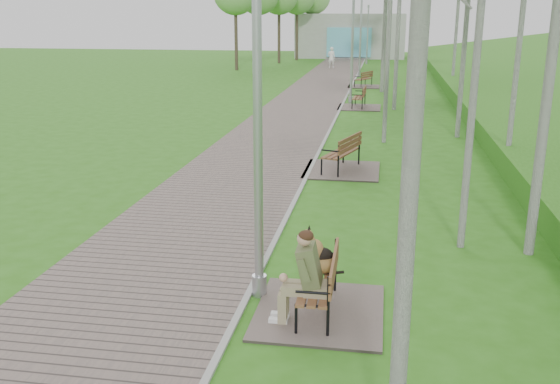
{
  "coord_description": "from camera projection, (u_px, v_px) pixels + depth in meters",
  "views": [
    {
      "loc": [
        1.92,
        -9.69,
        4.18
      ],
      "look_at": [
        0.17,
        0.75,
        1.11
      ],
      "focal_mm": 40.0,
      "sensor_mm": 36.0,
      "label": 1
    }
  ],
  "objects": [
    {
      "name": "ground",
      "position": [
        263.0,
        266.0,
        10.65
      ],
      "size": [
        120.0,
        120.0,
        0.0
      ],
      "primitive_type": "plane",
      "color": "#2F6C16",
      "rests_on": "ground"
    },
    {
      "name": "walkway",
      "position": [
        311.0,
        98.0,
        31.29
      ],
      "size": [
        3.5,
        67.0,
        0.04
      ],
      "primitive_type": "cube",
      "color": "#695B55",
      "rests_on": "ground"
    },
    {
      "name": "kerb",
      "position": [
        346.0,
        98.0,
        31.01
      ],
      "size": [
        0.1,
        67.0,
        0.05
      ],
      "primitive_type": "cube",
      "color": "#999993",
      "rests_on": "ground"
    },
    {
      "name": "building_north",
      "position": [
        351.0,
        36.0,
        58.61
      ],
      "size": [
        10.0,
        5.2,
        4.0
      ],
      "color": "#9E9E99",
      "rests_on": "ground"
    },
    {
      "name": "bench_main",
      "position": [
        313.0,
        285.0,
        8.83
      ],
      "size": [
        1.82,
        2.02,
        1.58
      ],
      "color": "#695B55",
      "rests_on": "ground"
    },
    {
      "name": "bench_second",
      "position": [
        341.0,
        163.0,
        16.94
      ],
      "size": [
        2.0,
        2.23,
        1.23
      ],
      "color": "#695B55",
      "rests_on": "ground"
    },
    {
      "name": "bench_third",
      "position": [
        359.0,
        103.0,
        28.05
      ],
      "size": [
        1.89,
        2.1,
        1.16
      ],
      "color": "#695B55",
      "rests_on": "ground"
    },
    {
      "name": "bench_far",
      "position": [
        363.0,
        83.0,
        35.89
      ],
      "size": [
        1.79,
        1.99,
        1.1
      ],
      "color": "#695B55",
      "rests_on": "ground"
    },
    {
      "name": "lamp_post_near",
      "position": [
        258.0,
        122.0,
        8.8
      ],
      "size": [
        0.22,
        0.22,
        5.72
      ],
      "color": "#A0A2A8",
      "rests_on": "ground"
    },
    {
      "name": "lamp_post_second",
      "position": [
        352.0,
        50.0,
        28.86
      ],
      "size": [
        0.21,
        0.21,
        5.32
      ],
      "color": "#A0A2A8",
      "rests_on": "ground"
    },
    {
      "name": "lamp_post_third",
      "position": [
        361.0,
        37.0,
        40.66
      ],
      "size": [
        0.21,
        0.21,
        5.56
      ],
      "color": "#A0A2A8",
      "rests_on": "ground"
    },
    {
      "name": "lamp_post_far",
      "position": [
        368.0,
        37.0,
        50.98
      ],
      "size": [
        0.18,
        0.18,
        4.7
      ],
      "color": "#A0A2A8",
      "rests_on": "ground"
    },
    {
      "name": "pedestrian_near",
      "position": [
        331.0,
        58.0,
        47.53
      ],
      "size": [
        0.63,
        0.46,
        1.6
      ],
      "primitive_type": "imported",
      "rotation": [
        0.0,
        0.0,
        3.29
      ],
      "color": "white",
      "rests_on": "ground"
    }
  ]
}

